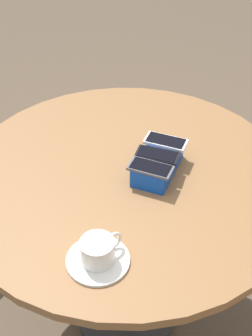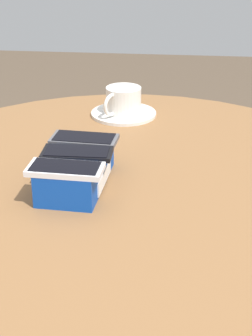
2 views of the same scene
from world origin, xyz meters
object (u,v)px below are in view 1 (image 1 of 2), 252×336
Objects in this scene: round_table at (126,198)px; phone_box at (158,163)px; phone_white at (166,142)px; phone_gray at (151,168)px; coffee_cup at (98,250)px; phone_black at (157,155)px; saucer at (98,260)px.

phone_box is at bearing 114.23° from round_table.
phone_white reaches higher than phone_gray.
round_table is at bearing -172.82° from coffee_cup.
phone_black is (-0.04, 0.09, 0.17)m from round_table.
saucer is (0.32, -0.04, -0.06)m from phone_gray.
phone_gray is at bearing -3.59° from phone_box.
phone_white is (-0.11, 0.09, 0.17)m from round_table.
phone_gray is 0.82× the size of saucer.
round_table is at bearing -173.08° from saucer.
phone_gray is at bearing 172.63° from coffee_cup.
phone_black is at bearing 173.43° from saucer.
round_table is 5.00× the size of phone_box.
round_table is at bearing -66.63° from phone_black.
phone_white is 1.22× the size of coffee_cup.
saucer is at bearing -6.42° from phone_white.
phone_black is at bearing 178.29° from phone_gray.
round_table is 0.23m from phone_white.
phone_gray reaches higher than saucer.
phone_white is 0.14m from phone_gray.
coffee_cup is at bearing -6.71° from phone_box.
phone_white is (-0.07, 0.00, 0.04)m from phone_box.
coffee_cup is (-0.00, 0.00, 0.04)m from saucer.
round_table is 0.20m from phone_black.
phone_black is 0.39m from coffee_cup.
coffee_cup is at bearing -6.28° from phone_white.
phone_black is 1.18× the size of coffee_cup.
coffee_cup is (0.35, 0.04, 0.15)m from round_table.
phone_black reaches higher than saucer.
phone_white is 1.01× the size of phone_gray.
saucer is 0.04m from coffee_cup.
saucer is at bearing -31.75° from coffee_cup.
round_table is 0.19m from phone_gray.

